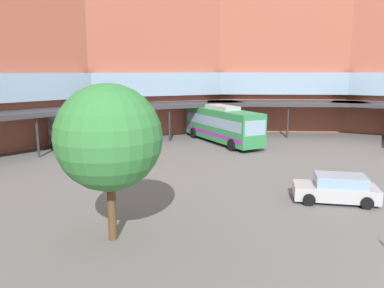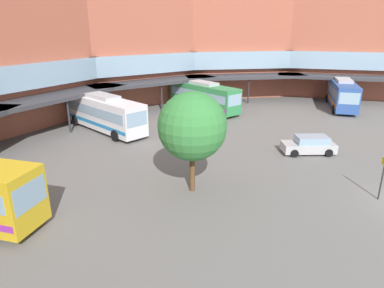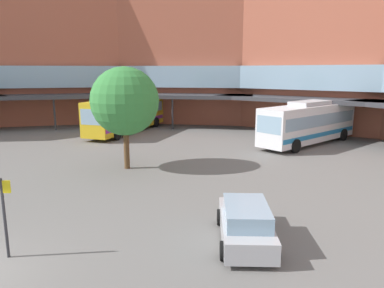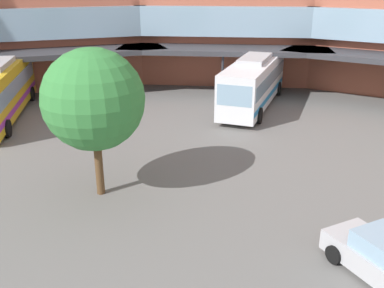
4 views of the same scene
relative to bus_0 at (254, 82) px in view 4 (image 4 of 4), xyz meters
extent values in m
cube|color=#8CADC6|center=(-2.41, 8.52, 3.74)|extent=(15.52, 6.24, 2.47)
cube|color=#38383D|center=(-2.41, 4.12, 1.62)|extent=(17.25, 4.00, 0.40)
cylinder|color=#2D2D33|center=(-2.41, 2.52, -0.15)|extent=(0.20, 0.20, 3.53)
cube|color=#8CADC6|center=(-17.35, 5.23, 3.74)|extent=(16.71, 12.19, 2.47)
cube|color=#38383D|center=(-15.50, 1.24, 1.62)|extent=(17.33, 10.88, 0.40)
cylinder|color=#2D2D33|center=(-14.82, -0.21, -0.15)|extent=(0.20, 0.20, 3.53)
cube|color=white|center=(0.00, 0.02, -0.03)|extent=(5.30, 11.71, 3.07)
cube|color=#8CADC6|center=(0.00, 0.02, 0.34)|extent=(5.18, 11.05, 0.98)
cube|color=#267FBF|center=(0.00, 0.02, -0.89)|extent=(5.27, 11.49, 0.37)
cube|color=#8CADC6|center=(-1.38, -5.47, 0.34)|extent=(2.24, 0.67, 1.35)
cube|color=#B2B2B7|center=(0.00, 0.02, 1.69)|extent=(2.76, 4.43, 0.36)
cylinder|color=black|center=(0.31, -4.07, -1.36)|extent=(0.56, 1.14, 1.10)
cylinder|color=black|center=(-2.20, -3.43, -1.36)|extent=(0.56, 1.14, 1.10)
cylinder|color=black|center=(2.21, 3.46, -1.36)|extent=(0.56, 1.14, 1.10)
cylinder|color=black|center=(-0.30, 4.10, -1.36)|extent=(0.56, 1.14, 1.10)
cube|color=purple|center=(-17.51, -4.47, -0.86)|extent=(5.68, 12.47, 0.38)
cylinder|color=black|center=(-15.17, -8.23, -1.36)|extent=(0.57, 1.14, 1.10)
cylinder|color=black|center=(-17.35, -0.04, -1.36)|extent=(0.57, 1.14, 1.10)
cylinder|color=black|center=(2.25, -19.17, -1.58)|extent=(0.54, 0.67, 0.66)
cylinder|color=black|center=(3.77, -18.20, -1.58)|extent=(0.54, 0.67, 0.66)
cylinder|color=brown|center=(-7.31, -14.91, -0.30)|extent=(0.36, 0.36, 3.23)
sphere|color=#38843D|center=(-7.31, -14.91, 2.52)|extent=(4.39, 4.39, 4.39)
camera|label=1|loc=(-15.95, -27.62, 5.20)|focal=35.11mm
camera|label=2|loc=(-25.07, -25.36, 8.49)|focal=32.05mm
camera|label=3|loc=(9.41, -31.60, 4.45)|focal=33.95mm
camera|label=4|loc=(-1.38, -32.35, 7.49)|focal=41.05mm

